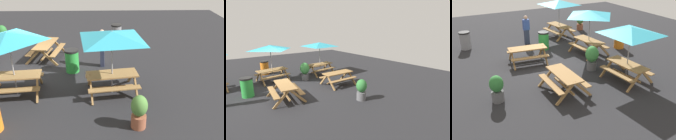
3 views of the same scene
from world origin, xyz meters
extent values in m
plane|color=#232326|center=(0.00, 0.00, 0.00)|extent=(24.00, 24.00, 0.00)
cube|color=olive|center=(-3.15, 1.71, 0.74)|extent=(1.88, 0.95, 0.05)
cube|color=olive|center=(-3.07, 1.17, 0.45)|extent=(1.82, 0.52, 0.04)
cube|color=olive|center=(-3.23, 2.25, 0.45)|extent=(1.82, 0.52, 0.04)
cube|color=olive|center=(-3.87, 1.24, 0.37)|extent=(0.18, 0.80, 0.81)
cube|color=olive|center=(-3.97, 1.96, 0.37)|extent=(0.18, 0.80, 0.81)
cube|color=olive|center=(-2.32, 1.46, 0.37)|extent=(0.18, 0.80, 0.81)
cube|color=olive|center=(-2.43, 2.18, 0.37)|extent=(0.18, 0.80, 0.81)
cube|color=olive|center=(-3.15, 1.71, 0.22)|extent=(1.55, 0.29, 0.06)
cylinder|color=gray|center=(-3.15, 1.71, 1.15)|extent=(0.04, 0.04, 2.30)
pyramid|color=teal|center=(-3.15, 1.71, 2.16)|extent=(2.80, 2.80, 0.28)
cube|color=olive|center=(-0.14, -1.55, 0.74)|extent=(0.91, 1.87, 0.05)
cube|color=olive|center=(0.41, -1.61, 0.45)|extent=(0.47, 1.82, 0.04)
cube|color=olive|center=(-0.68, -1.48, 0.45)|extent=(0.47, 1.82, 0.04)
cube|color=olive|center=(0.13, -2.37, 0.37)|extent=(0.80, 0.16, 0.81)
cube|color=olive|center=(-0.59, -2.28, 0.37)|extent=(0.80, 0.16, 0.81)
cube|color=olive|center=(0.32, -0.82, 0.37)|extent=(0.80, 0.16, 0.81)
cube|color=olive|center=(-0.40, -0.73, 0.37)|extent=(0.80, 0.16, 0.81)
cube|color=olive|center=(-0.14, -1.55, 0.22)|extent=(0.26, 1.56, 0.06)
cube|color=olive|center=(0.26, 1.72, 0.74)|extent=(1.87, 0.89, 0.05)
cube|color=olive|center=(0.32, 1.17, 0.45)|extent=(1.82, 0.46, 0.04)
cube|color=olive|center=(0.20, 2.27, 0.45)|extent=(1.82, 0.46, 0.04)
cube|color=olive|center=(-0.48, 1.27, 0.37)|extent=(0.15, 0.80, 0.81)
cube|color=olive|center=(-0.56, 2.00, 0.37)|extent=(0.15, 0.80, 0.81)
cube|color=olive|center=(0.26, 1.72, 0.22)|extent=(1.56, 0.24, 0.06)
cylinder|color=gray|center=(0.26, 1.72, 1.15)|extent=(0.04, 0.04, 2.30)
pyramid|color=teal|center=(0.26, 1.72, 2.16)|extent=(2.21, 2.21, 0.28)
cylinder|color=gray|center=(-3.54, -3.93, 0.45)|extent=(0.56, 0.56, 0.90)
cylinder|color=black|center=(-3.54, -3.93, 0.94)|extent=(0.59, 0.59, 0.08)
cylinder|color=green|center=(-1.52, -0.09, 0.45)|extent=(0.56, 0.56, 0.90)
cylinder|color=black|center=(-1.52, -0.09, 0.94)|extent=(0.59, 0.59, 0.08)
cylinder|color=#935138|center=(-3.86, 3.69, 0.20)|extent=(0.44, 0.44, 0.40)
ellipsoid|color=#4C7F38|center=(-3.86, 3.69, 0.73)|extent=(0.48, 0.48, 0.65)
cylinder|color=#59595B|center=(2.70, -3.76, 0.20)|extent=(0.44, 0.44, 0.40)
ellipsoid|color=#2D7233|center=(2.70, -3.76, 0.71)|extent=(0.50, 0.50, 0.62)
cube|color=#2D334C|center=(-2.78, -0.61, 0.42)|extent=(0.19, 0.28, 0.85)
cube|color=#334C99|center=(-2.78, -0.61, 1.15)|extent=(0.23, 0.36, 0.60)
sphere|color=tan|center=(-2.78, -0.61, 1.56)|extent=(0.22, 0.22, 0.22)
camera|label=1|loc=(-2.93, 9.54, 4.66)|focal=40.00mm
camera|label=2|loc=(-2.83, -9.27, 3.42)|focal=28.00mm
camera|label=3|loc=(10.64, -5.30, 4.89)|focal=40.00mm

